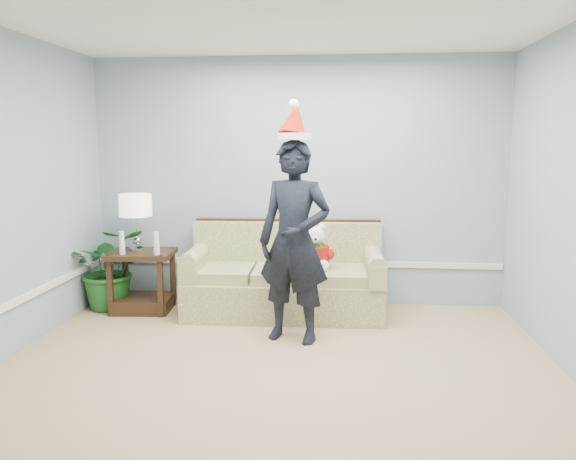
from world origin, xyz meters
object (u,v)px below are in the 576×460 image
at_px(side_table, 143,287).
at_px(table_lamp, 135,208).
at_px(sofa, 285,281).
at_px(teddy_bear, 315,252).
at_px(man, 294,242).
at_px(houseplant, 110,268).

height_order(side_table, table_lamp, table_lamp).
bearing_deg(sofa, table_lamp, 179.45).
bearing_deg(teddy_bear, side_table, 171.82).
relative_size(table_lamp, man, 0.33).
distance_m(sofa, table_lamp, 1.75).
bearing_deg(side_table, teddy_bear, -0.89).
height_order(side_table, teddy_bear, teddy_bear).
bearing_deg(table_lamp, teddy_bear, -2.16).
bearing_deg(sofa, teddy_bear, -18.57).
xyz_separation_m(table_lamp, teddy_bear, (1.90, -0.07, -0.43)).
bearing_deg(man, teddy_bear, 93.75).
bearing_deg(houseplant, table_lamp, -1.81).
bearing_deg(side_table, man, -23.94).
bearing_deg(sofa, man, -79.75).
bearing_deg(side_table, sofa, 2.63).
height_order(sofa, man, man).
xyz_separation_m(houseplant, teddy_bear, (2.21, -0.08, 0.23)).
relative_size(sofa, houseplant, 2.31).
relative_size(sofa, teddy_bear, 4.28).
bearing_deg(teddy_bear, houseplant, 170.59).
height_order(houseplant, man, man).
bearing_deg(houseplant, man, -21.31).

